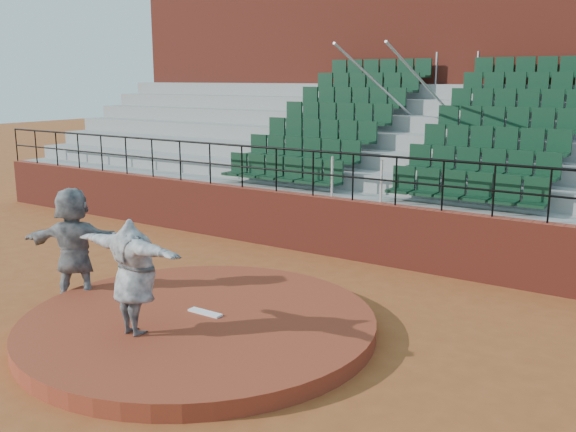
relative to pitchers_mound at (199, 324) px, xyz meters
The scene contains 9 objects.
ground 0.12m from the pitchers_mound, ahead, with size 90.00×90.00×0.00m, color #954921.
pitchers_mound is the anchor object (origin of this frame).
pitching_rubber 0.21m from the pitchers_mound, 90.00° to the left, with size 0.60×0.15×0.03m, color white.
boundary_wall 5.03m from the pitchers_mound, 90.00° to the left, with size 24.00×0.30×1.30m, color maroon.
wall_railing 5.35m from the pitchers_mound, 90.00° to the left, with size 24.04×0.05×1.03m.
seating_deck 8.75m from the pitchers_mound, 90.00° to the left, with size 24.00×5.97×4.63m.
press_box_facade 13.06m from the pitchers_mound, 90.00° to the left, with size 24.00×3.00×7.10m, color maroon.
pitcher 1.43m from the pitchers_mound, 107.33° to the right, with size 2.10×0.57×1.71m, color black.
fielder 2.86m from the pitchers_mound, behind, with size 1.91×0.61×2.06m, color black.
Camera 1 is at (6.39, -7.05, 3.89)m, focal length 40.00 mm.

